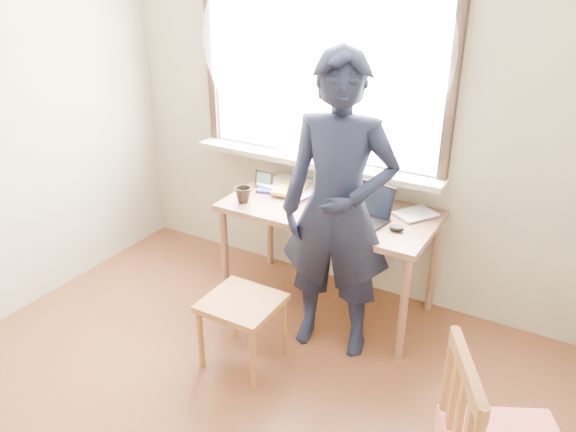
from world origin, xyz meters
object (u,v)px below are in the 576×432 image
Objects in this scene: work_chair at (242,310)px; laptop at (364,211)px; desk at (329,219)px; person at (338,210)px; mug_white at (330,190)px; mug_dark at (243,195)px.

laptop is at bearing 61.10° from work_chair.
person is (0.22, -0.35, 0.25)m from desk.
mug_white is at bearing 108.55° from person.
desk is at bearing -65.34° from mug_white.
mug_dark is 0.82m from work_chair.
mug_white is at bearing 148.64° from laptop.
mug_white is 0.59m from mug_dark.
person is (0.38, 0.44, 0.55)m from work_chair.
work_chair is at bearing -142.00° from person.
mug_dark is 0.26× the size of work_chair.
person is (-0.04, -0.31, 0.12)m from laptop.
mug_dark is at bearing 122.42° from work_chair.
mug_white is at bearing 38.86° from mug_dark.
mug_dark is (-0.46, -0.37, -0.00)m from mug_white.
laptop reaches higher than mug_dark.
mug_dark is at bearing -141.14° from mug_white.
work_chair is (0.38, -0.59, -0.43)m from mug_dark.
mug_dark is 0.06× the size of person.
person is (0.30, -0.52, 0.12)m from mug_white.
mug_white reaches higher than desk.
work_chair is at bearing -118.90° from laptop.
laptop is at bearing -7.66° from desk.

